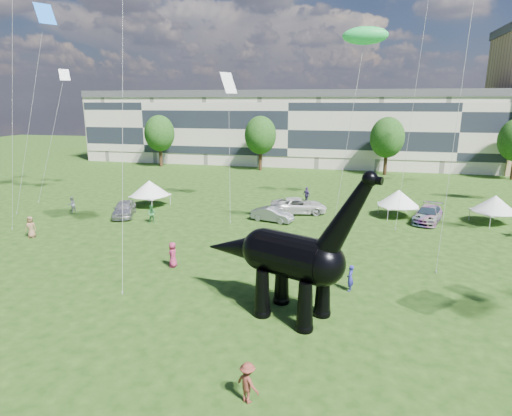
# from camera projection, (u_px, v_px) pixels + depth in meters

# --- Properties ---
(ground) EXTENTS (220.00, 220.00, 0.00)m
(ground) POSITION_uv_depth(u_px,v_px,m) (256.00, 363.00, 18.79)
(ground) COLOR #16330C
(ground) RESTS_ON ground
(terrace_row) EXTENTS (78.00, 11.00, 12.00)m
(terrace_row) POSITION_uv_depth(u_px,v_px,m) (293.00, 131.00, 77.63)
(terrace_row) COLOR beige
(terrace_row) RESTS_ON ground
(tree_far_left) EXTENTS (5.20, 5.20, 9.44)m
(tree_far_left) POSITION_uv_depth(u_px,v_px,m) (159.00, 130.00, 74.05)
(tree_far_left) COLOR #382314
(tree_far_left) RESTS_ON ground
(tree_mid_left) EXTENTS (5.20, 5.20, 9.44)m
(tree_mid_left) POSITION_uv_depth(u_px,v_px,m) (260.00, 132.00, 69.98)
(tree_mid_left) COLOR #382314
(tree_mid_left) RESTS_ON ground
(tree_mid_right) EXTENTS (5.20, 5.20, 9.44)m
(tree_mid_right) POSITION_uv_depth(u_px,v_px,m) (387.00, 134.00, 65.45)
(tree_mid_right) COLOR #382314
(tree_mid_right) RESTS_ON ground
(dinosaur_sculpture) EXTENTS (10.20, 5.44, 8.55)m
(dinosaur_sculpture) POSITION_uv_depth(u_px,v_px,m) (286.00, 257.00, 22.50)
(dinosaur_sculpture) COLOR black
(dinosaur_sculpture) RESTS_ON ground
(car_silver) EXTENTS (3.37, 5.02, 1.59)m
(car_silver) POSITION_uv_depth(u_px,v_px,m) (124.00, 209.00, 42.62)
(car_silver) COLOR #B7B6BB
(car_silver) RESTS_ON ground
(car_grey) EXTENTS (4.31, 2.41, 1.35)m
(car_grey) POSITION_uv_depth(u_px,v_px,m) (272.00, 215.00, 40.89)
(car_grey) COLOR slate
(car_grey) RESTS_ON ground
(car_white) EXTENTS (6.23, 3.96, 1.60)m
(car_white) POSITION_uv_depth(u_px,v_px,m) (299.00, 206.00, 43.83)
(car_white) COLOR silver
(car_white) RESTS_ON ground
(car_dark) EXTENTS (3.65, 5.69, 1.54)m
(car_dark) POSITION_uv_depth(u_px,v_px,m) (428.00, 214.00, 40.65)
(car_dark) COLOR #595960
(car_dark) RESTS_ON ground
(gazebo_near) EXTENTS (4.84, 4.84, 2.74)m
(gazebo_near) POSITION_uv_depth(u_px,v_px,m) (398.00, 198.00, 42.22)
(gazebo_near) COLOR white
(gazebo_near) RESTS_ON ground
(gazebo_far) EXTENTS (5.10, 5.10, 2.70)m
(gazebo_far) POSITION_uv_depth(u_px,v_px,m) (495.00, 204.00, 39.92)
(gazebo_far) COLOR silver
(gazebo_far) RESTS_ON ground
(gazebo_left) EXTENTS (4.98, 4.98, 2.88)m
(gazebo_left) POSITION_uv_depth(u_px,v_px,m) (150.00, 188.00, 46.44)
(gazebo_left) COLOR white
(gazebo_left) RESTS_ON ground
(visitors) EXTENTS (47.69, 36.60, 1.87)m
(visitors) POSITION_uv_depth(u_px,v_px,m) (262.00, 230.00, 35.39)
(visitors) COLOR brown
(visitors) RESTS_ON ground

